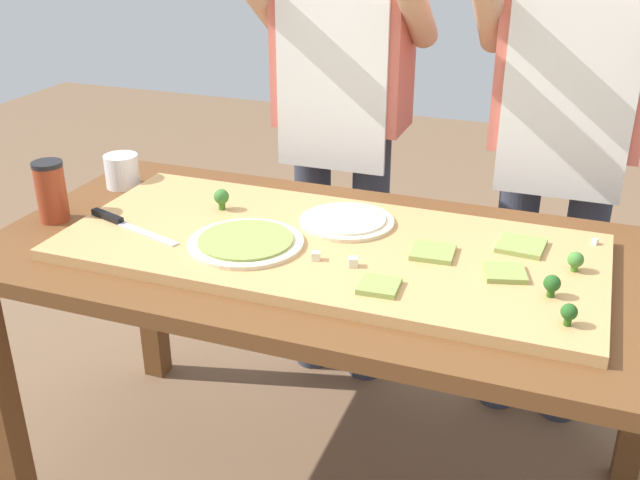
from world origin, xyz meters
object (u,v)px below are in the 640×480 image
chefs_knife (122,222)px  broccoli_floret_center_left (221,197)px  prep_table (332,286)px  broccoli_floret_back_right (552,284)px  sauce_jar (51,191)px  cheese_crumble_b (315,256)px  flour_cup (122,173)px  cheese_crumble_c (595,241)px  pizza_whole_white_garlic (346,221)px  pizza_whole_pesto_green (246,242)px  pizza_slice_far_left (521,246)px  broccoli_floret_front_right (569,313)px  pizza_slice_center (505,273)px  broccoli_floret_front_left (576,260)px  cheese_crumble_a (353,262)px  cook_right (567,115)px  pizza_slice_far_right (433,252)px  cook_left (342,95)px  pizza_slice_near_left (379,286)px

chefs_knife → broccoli_floret_center_left: size_ratio=5.40×
chefs_knife → prep_table: bearing=10.3°
broccoli_floret_back_right → sauce_jar: (-1.26, 0.02, 0.03)m
broccoli_floret_center_left → cheese_crumble_b: (0.34, -0.19, -0.02)m
broccoli_floret_back_right → flour_cup: (-1.24, 0.30, -0.01)m
broccoli_floret_center_left → cheese_crumble_c: bearing=7.1°
pizza_whole_white_garlic → flour_cup: size_ratio=2.44×
prep_table → pizza_whole_pesto_green: 0.25m
pizza_slice_far_left → cheese_crumble_c: cheese_crumble_c is taller
broccoli_floret_center_left → broccoli_floret_front_right: size_ratio=1.23×
prep_table → pizza_slice_center: pizza_slice_center is taller
prep_table → chefs_knife: bearing=-169.7°
flour_cup → broccoli_floret_back_right: bearing=-13.5°
cheese_crumble_c → pizza_slice_center: bearing=-127.1°
broccoli_floret_front_left → flour_cup: flour_cup is taller
cheese_crumble_a → sauce_jar: sauce_jar is taller
prep_table → cheese_crumble_a: bearing=-51.8°
pizza_slice_center → broccoli_floret_front_left: bearing=27.6°
pizza_whole_pesto_green → cook_right: cook_right is taller
flour_cup → sauce_jar: sauce_jar is taller
pizza_slice_center → broccoli_floret_front_left: 0.16m
pizza_slice_far_right → broccoli_floret_back_right: 0.29m
pizza_slice_far_left → sauce_jar: size_ratio=0.65×
prep_table → cook_left: (-0.19, 0.61, 0.32)m
pizza_slice_near_left → broccoli_floret_front_left: 0.45m
pizza_whole_pesto_green → cheese_crumble_c: (0.78, 0.29, -0.00)m
broccoli_floret_front_right → pizza_slice_near_left: bearing=177.8°
pizza_slice_near_left → cheese_crumble_c: 0.57m
pizza_slice_center → sauce_jar: bearing=-177.8°
pizza_slice_far_right → cheese_crumble_a: bearing=-141.9°
sauce_jar → pizza_slice_near_left: bearing=-6.9°
chefs_knife → pizza_slice_far_right: bearing=7.7°
broccoli_floret_center_left → broccoli_floret_front_right: bearing=-18.0°
broccoli_floret_back_right → cheese_crumble_b: size_ratio=2.50×
prep_table → cheese_crumble_c: bearing=18.5°
pizza_whole_pesto_green → cook_left: (-0.00, 0.70, 0.19)m
broccoli_floret_center_left → chefs_knife: bearing=-137.0°
prep_table → cook_right: cook_right is taller
pizza_whole_white_garlic → pizza_slice_far_right: (0.25, -0.10, -0.00)m
pizza_slice_far_left → broccoli_floret_front_left: 0.15m
broccoli_floret_front_left → cook_left: size_ratio=0.03×
pizza_slice_center → broccoli_floret_center_left: broccoli_floret_center_left is taller
cheese_crumble_c → pizza_slice_far_left: bearing=-152.5°
pizza_whole_white_garlic → broccoli_floret_center_left: bearing=-175.5°
pizza_slice_far_right → cook_right: cook_right is taller
pizza_slice_far_left → pizza_slice_near_left: 0.40m
pizza_slice_center → cheese_crumble_a: cheese_crumble_a is taller
broccoli_floret_center_left → pizza_whole_pesto_green: bearing=-48.9°
pizza_whole_white_garlic → cheese_crumble_b: cheese_crumble_b is taller
cheese_crumble_a → flour_cup: flour_cup is taller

